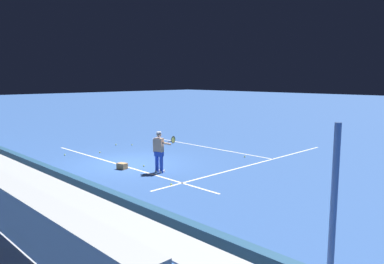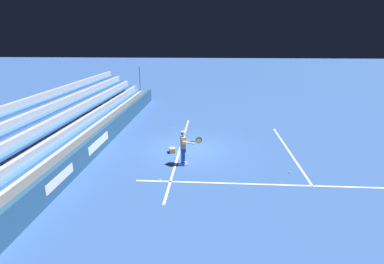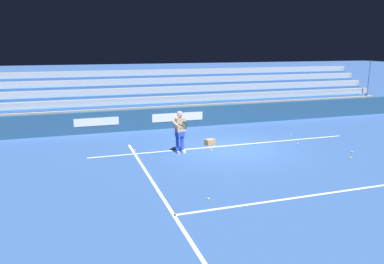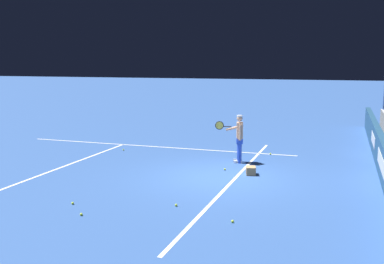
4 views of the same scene
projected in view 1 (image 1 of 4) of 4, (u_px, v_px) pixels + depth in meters
name	position (u px, v px, depth m)	size (l,w,h in m)	color
ground_plane	(130.00, 163.00, 17.28)	(160.00, 160.00, 0.00)	#2D5193
court_baseline_white	(121.00, 165.00, 16.94)	(12.00, 0.10, 0.01)	white
court_sideline_white	(254.00, 164.00, 17.13)	(0.10, 12.00, 0.01)	white
court_service_line_white	(211.00, 148.00, 21.08)	(8.22, 0.10, 0.01)	white
back_wall_sponsor_board	(20.00, 169.00, 13.84)	(26.59, 0.25, 1.10)	navy
tennis_player	(159.00, 151.00, 15.47)	(0.58, 1.07, 1.71)	blue
ball_box_cardboard	(122.00, 166.00, 16.18)	(0.40, 0.30, 0.26)	#A87F51
tennis_ball_far_left	(245.00, 157.00, 18.57)	(0.07, 0.07, 0.07)	#CCE533
tennis_ball_near_player	(100.00, 152.00, 19.67)	(0.07, 0.07, 0.07)	#CCE533
tennis_ball_by_box	(144.00, 166.00, 16.64)	(0.07, 0.07, 0.07)	#CCE533
tennis_ball_stray_back	(171.00, 184.00, 13.75)	(0.07, 0.07, 0.07)	#CCE533
tennis_ball_midcourt	(65.00, 155.00, 19.03)	(0.07, 0.07, 0.07)	#CCE533
tennis_ball_toward_net	(132.00, 145.00, 21.93)	(0.07, 0.07, 0.07)	#CCE533
tennis_ball_far_right	(116.00, 145.00, 21.93)	(0.07, 0.07, 0.07)	#CCE533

